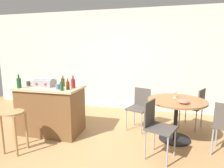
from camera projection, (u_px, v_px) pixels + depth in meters
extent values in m
plane|color=#A37A4C|center=(91.00, 150.00, 3.17)|extent=(8.80, 8.80, 0.00)
cube|color=beige|center=(121.00, 61.00, 5.23)|extent=(8.00, 0.10, 2.70)
cube|color=brown|center=(51.00, 111.00, 3.77)|extent=(1.17, 0.65, 0.90)
cube|color=tan|center=(50.00, 88.00, 3.69)|extent=(1.23, 0.71, 0.04)
cylinder|color=#A37A4C|center=(27.00, 130.00, 3.16)|extent=(0.04, 0.04, 0.65)
cylinder|color=#A37A4C|center=(14.00, 129.00, 3.22)|extent=(0.04, 0.04, 0.65)
cylinder|color=#A37A4C|center=(2.00, 135.00, 2.99)|extent=(0.04, 0.04, 0.65)
cylinder|color=#A37A4C|center=(16.00, 137.00, 2.93)|extent=(0.04, 0.04, 0.65)
cylinder|color=#A37A4C|center=(13.00, 113.00, 3.01)|extent=(0.33, 0.33, 0.03)
cylinder|color=black|center=(174.00, 139.00, 3.54)|extent=(0.57, 0.57, 0.02)
cylinder|color=black|center=(176.00, 121.00, 3.48)|extent=(0.07, 0.07, 0.73)
cylinder|color=olive|center=(177.00, 101.00, 3.41)|extent=(1.03, 1.03, 0.03)
cube|color=#47423D|center=(161.00, 128.00, 2.85)|extent=(0.52, 0.52, 0.03)
cube|color=#47423D|center=(150.00, 113.00, 2.92)|extent=(0.15, 0.35, 0.40)
cylinder|color=gray|center=(154.00, 137.00, 3.13)|extent=(0.02, 0.02, 0.47)
cylinder|color=gray|center=(145.00, 145.00, 2.85)|extent=(0.02, 0.02, 0.47)
cylinder|color=gray|center=(167.00, 152.00, 2.66)|extent=(0.02, 0.02, 0.47)
cylinder|color=gray|center=(175.00, 142.00, 2.94)|extent=(0.02, 0.02, 0.47)
cylinder|color=gray|center=(212.00, 142.00, 2.97)|extent=(0.02, 0.02, 0.46)
cylinder|color=gray|center=(216.00, 134.00, 3.24)|extent=(0.02, 0.02, 0.46)
cube|color=#47423D|center=(191.00, 107.00, 4.00)|extent=(0.54, 0.54, 0.03)
cube|color=#47423D|center=(202.00, 99.00, 3.84)|extent=(0.19, 0.33, 0.40)
cylinder|color=gray|center=(196.00, 122.00, 3.81)|extent=(0.02, 0.02, 0.45)
cylinder|color=gray|center=(201.00, 117.00, 4.06)|extent=(0.02, 0.02, 0.45)
cylinder|color=gray|center=(186.00, 114.00, 4.28)|extent=(0.02, 0.02, 0.45)
cylinder|color=gray|center=(179.00, 118.00, 4.04)|extent=(0.02, 0.02, 0.45)
cube|color=#47423D|center=(138.00, 109.00, 3.89)|extent=(0.51, 0.51, 0.03)
cube|color=#47423D|center=(142.00, 97.00, 4.01)|extent=(0.35, 0.15, 0.40)
cylinder|color=gray|center=(149.00, 119.00, 3.98)|extent=(0.02, 0.02, 0.44)
cylinder|color=gray|center=(134.00, 116.00, 4.17)|extent=(0.02, 0.02, 0.44)
cylinder|color=gray|center=(126.00, 120.00, 3.89)|extent=(0.02, 0.02, 0.44)
cylinder|color=gray|center=(141.00, 124.00, 3.70)|extent=(0.02, 0.02, 0.44)
cube|color=gray|center=(45.00, 83.00, 3.73)|extent=(0.38, 0.25, 0.13)
cube|color=gray|center=(45.00, 79.00, 3.72)|extent=(0.36, 0.15, 0.02)
cube|color=red|center=(36.00, 84.00, 3.63)|extent=(0.04, 0.01, 0.04)
cube|color=red|center=(45.00, 84.00, 3.58)|extent=(0.04, 0.01, 0.04)
cylinder|color=#194C23|center=(62.00, 86.00, 3.33)|extent=(0.06, 0.06, 0.16)
cylinder|color=#194C23|center=(62.00, 80.00, 3.31)|extent=(0.02, 0.02, 0.06)
cylinder|color=#603314|center=(63.00, 83.00, 3.70)|extent=(0.07, 0.07, 0.16)
cylinder|color=#603314|center=(63.00, 77.00, 3.68)|extent=(0.02, 0.02, 0.06)
cylinder|color=#194C23|center=(19.00, 83.00, 3.56)|extent=(0.08, 0.08, 0.19)
cylinder|color=#194C23|center=(18.00, 76.00, 3.54)|extent=(0.03, 0.03, 0.07)
cylinder|color=#603314|center=(68.00, 85.00, 3.44)|extent=(0.07, 0.07, 0.14)
cylinder|color=#603314|center=(68.00, 80.00, 3.43)|extent=(0.03, 0.03, 0.06)
cylinder|color=maroon|center=(73.00, 83.00, 3.58)|extent=(0.08, 0.08, 0.17)
cylinder|color=maroon|center=(73.00, 77.00, 3.56)|extent=(0.03, 0.03, 0.07)
cylinder|color=#383838|center=(28.00, 83.00, 3.78)|extent=(0.07, 0.07, 0.09)
torus|color=#383838|center=(30.00, 83.00, 3.76)|extent=(0.05, 0.01, 0.05)
cylinder|color=#4C7099|center=(58.00, 87.00, 3.44)|extent=(0.08, 0.08, 0.10)
torus|color=#4C7099|center=(60.00, 87.00, 3.43)|extent=(0.05, 0.01, 0.05)
cylinder|color=white|center=(61.00, 83.00, 3.84)|extent=(0.07, 0.07, 0.11)
torus|color=white|center=(63.00, 82.00, 3.83)|extent=(0.05, 0.01, 0.05)
cylinder|color=silver|center=(175.00, 98.00, 3.54)|extent=(0.06, 0.06, 0.00)
cylinder|color=silver|center=(175.00, 96.00, 3.53)|extent=(0.01, 0.01, 0.08)
ellipsoid|color=silver|center=(175.00, 92.00, 3.52)|extent=(0.07, 0.07, 0.06)
ellipsoid|color=#DB6651|center=(184.00, 102.00, 3.16)|extent=(0.18, 0.18, 0.07)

